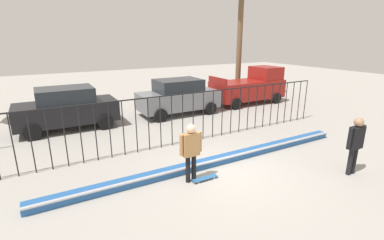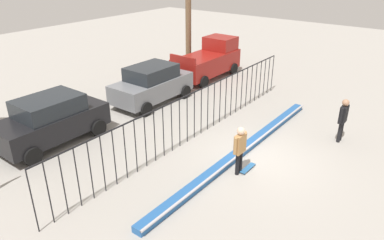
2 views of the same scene
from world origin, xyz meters
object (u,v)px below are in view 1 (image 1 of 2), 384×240
(skateboarder, at_px, (191,148))
(parked_car_gray, at_px, (178,96))
(skateboard, at_px, (205,178))
(parked_car_black, at_px, (67,108))
(pickup_truck, at_px, (250,87))
(camera_operator, at_px, (356,141))

(skateboarder, height_order, parked_car_gray, parked_car_gray)
(parked_car_gray, bearing_deg, skateboarder, -118.18)
(skateboard, distance_m, parked_car_black, 7.79)
(skateboard, xyz_separation_m, parked_car_gray, (2.67, 7.01, 0.91))
(skateboarder, distance_m, skateboard, 1.07)
(skateboard, distance_m, pickup_truck, 10.68)
(skateboard, relative_size, parked_car_black, 0.19)
(skateboard, xyz_separation_m, pickup_truck, (7.85, 7.18, 0.98))
(camera_operator, xyz_separation_m, parked_car_black, (-6.99, 9.04, -0.11))
(parked_car_black, xyz_separation_m, parked_car_gray, (5.55, -0.18, 0.00))
(skateboard, height_order, parked_car_black, parked_car_black)
(camera_operator, distance_m, pickup_truck, 9.78)
(parked_car_gray, height_order, pickup_truck, pickup_truck)
(skateboard, bearing_deg, camera_operator, -12.94)
(skateboarder, bearing_deg, parked_car_gray, 45.73)
(skateboarder, bearing_deg, parked_car_black, 89.29)
(parked_car_gray, bearing_deg, camera_operator, -84.90)
(skateboarder, distance_m, camera_operator, 4.92)
(skateboarder, xyz_separation_m, parked_car_gray, (3.05, 6.85, -0.07))
(camera_operator, relative_size, pickup_truck, 0.38)
(skateboard, relative_size, camera_operator, 0.45)
(pickup_truck, bearing_deg, parked_car_black, 179.81)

